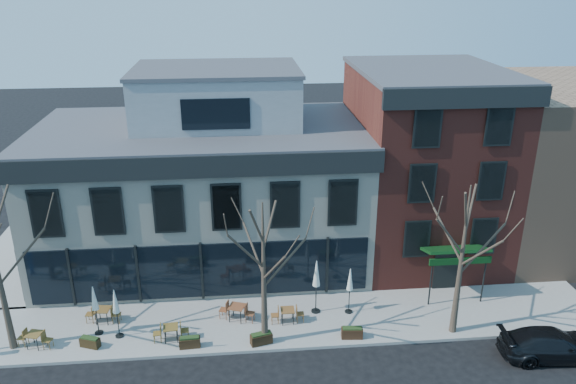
{
  "coord_description": "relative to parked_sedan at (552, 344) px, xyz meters",
  "views": [
    {
      "loc": [
        2.02,
        -25.58,
        16.25
      ],
      "look_at": [
        4.64,
        2.0,
        5.26
      ],
      "focal_mm": 35.0,
      "sensor_mm": 36.0,
      "label": 1
    }
  ],
  "objects": [
    {
      "name": "cafe_set_3",
      "position": [
        -14.01,
        4.01,
        -0.03
      ],
      "size": [
        1.86,
        1.04,
        0.96
      ],
      "color": "brown",
      "rests_on": "sidewalk_front"
    },
    {
      "name": "planter_1",
      "position": [
        -16.18,
        2.05,
        -0.26
      ],
      "size": [
        0.97,
        0.43,
        0.53
      ],
      "color": "#322010",
      "rests_on": "sidewalk_front"
    },
    {
      "name": "planter_3",
      "position": [
        -8.65,
        2.05,
        -0.25
      ],
      "size": [
        1.02,
        0.49,
        0.55
      ],
      "color": "#321E10",
      "rests_on": "sidewalk_front"
    },
    {
      "name": "parked_sedan",
      "position": [
        0.0,
        0.0,
        0.0
      ],
      "size": [
        4.73,
        2.16,
        1.34
      ],
      "primitive_type": "imported",
      "rotation": [
        0.0,
        0.0,
        1.51
      ],
      "color": "black",
      "rests_on": "ground"
    },
    {
      "name": "cafe_set_1",
      "position": [
        -20.52,
        4.44,
        -0.05
      ],
      "size": [
        1.75,
        0.76,
        0.91
      ],
      "color": "brown",
      "rests_on": "sidewalk_front"
    },
    {
      "name": "planter_0",
      "position": [
        -20.74,
        2.51,
        -0.27
      ],
      "size": [
        0.97,
        0.66,
        0.51
      ],
      "color": "black",
      "rests_on": "sidewalk_front"
    },
    {
      "name": "cafe_set_2",
      "position": [
        -17.08,
        2.68,
        -0.07
      ],
      "size": [
        1.71,
        0.73,
        0.88
      ],
      "color": "brown",
      "rests_on": "sidewalk_front"
    },
    {
      "name": "bg_building",
      "position": [
        7.26,
        12.01,
        4.33
      ],
      "size": [
        12.0,
        12.0,
        10.0
      ],
      "primitive_type": "cube",
      "color": "#8C664C",
      "rests_on": "ground"
    },
    {
      "name": "cafe_set_0",
      "position": [
        -23.22,
        2.74,
        -0.07
      ],
      "size": [
        1.71,
        0.82,
        0.87
      ],
      "color": "brown",
      "rests_on": "sidewalk_front"
    },
    {
      "name": "planter_2",
      "position": [
        -12.91,
        2.0,
        -0.24
      ],
      "size": [
        1.07,
        0.65,
        0.56
      ],
      "color": "black",
      "rests_on": "sidewalk_front"
    },
    {
      "name": "umbrella_4",
      "position": [
        -8.39,
        4.15,
        1.23
      ],
      "size": [
        0.4,
        0.4,
        2.49
      ],
      "color": "black",
      "rests_on": "sidewalk_front"
    },
    {
      "name": "tree_right",
      "position": [
        -3.73,
        2.1,
        3.35
      ],
      "size": [
        3.72,
        3.77,
        7.48
      ],
      "color": "#382B21",
      "rests_on": "sidewalk_front"
    },
    {
      "name": "red_brick_building",
      "position": [
        -2.74,
        10.99,
        4.96
      ],
      "size": [
        8.2,
        11.78,
        11.18
      ],
      "color": "maroon",
      "rests_on": "ground"
    },
    {
      "name": "umbrella_1",
      "position": [
        -19.55,
        3.18,
        1.27
      ],
      "size": [
        0.41,
        0.41,
        2.53
      ],
      "color": "black",
      "rests_on": "sidewalk_front"
    },
    {
      "name": "sidewalk_front",
      "position": [
        -12.49,
        3.86,
        -0.6
      ],
      "size": [
        33.5,
        4.7,
        0.15
      ],
      "primitive_type": "cube",
      "color": "gray",
      "rests_on": "ground"
    },
    {
      "name": "umbrella_0",
      "position": [
        -20.57,
        3.52,
        1.28
      ],
      "size": [
        0.41,
        0.41,
        2.55
      ],
      "color": "black",
      "rests_on": "sidewalk_front"
    },
    {
      "name": "corner_building",
      "position": [
        -15.67,
        11.08,
        4.05
      ],
      "size": [
        18.39,
        10.39,
        11.1
      ],
      "color": "silver",
      "rests_on": "ground"
    },
    {
      "name": "ground",
      "position": [
        -15.74,
        6.01,
        -0.67
      ],
      "size": [
        120.0,
        120.0,
        0.0
      ],
      "primitive_type": "plane",
      "color": "black",
      "rests_on": "ground"
    },
    {
      "name": "tree_mid",
      "position": [
        -12.73,
        2.1,
        3.12
      ],
      "size": [
        3.5,
        3.55,
        7.04
      ],
      "color": "#382B21",
      "rests_on": "sidewalk_front"
    },
    {
      "name": "cafe_set_4",
      "position": [
        -11.54,
        3.58,
        -0.07
      ],
      "size": [
        1.65,
        0.67,
        0.87
      ],
      "color": "brown",
      "rests_on": "sidewalk_front"
    },
    {
      "name": "umbrella_3",
      "position": [
        -10.04,
        4.35,
        1.52
      ],
      "size": [
        0.46,
        0.46,
        2.89
      ],
      "color": "black",
      "rests_on": "sidewalk_front"
    },
    {
      "name": "sidewalk_side",
      "position": [
        -26.99,
        12.01,
        -0.6
      ],
      "size": [
        4.5,
        12.0,
        0.15
      ],
      "primitive_type": "cube",
      "color": "gray",
      "rests_on": "ground"
    }
  ]
}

